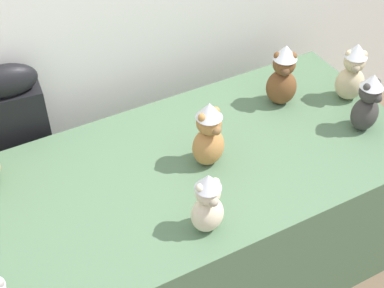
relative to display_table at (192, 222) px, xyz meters
The scene contains 7 objects.
display_table is the anchor object (origin of this frame).
instrument_case 0.85m from the display_table, 134.08° to the left, with size 0.29×0.15×1.07m.
teddy_bear_charcoal 0.95m from the display_table, 10.74° to the right, with size 0.15×0.13×0.29m.
teddy_bear_chestnut 0.80m from the display_table, 17.67° to the left, with size 0.18×0.18×0.32m.
teddy_bear_caramel 0.53m from the display_table, 11.15° to the right, with size 0.16×0.14×0.31m.
teddy_bear_cream 0.61m from the display_table, 108.88° to the right, with size 0.13×0.11×0.28m.
teddy_bear_sand 1.02m from the display_table, ahead, with size 0.18×0.17×0.30m.
Camera 1 is at (-0.81, -1.25, 2.39)m, focal length 52.57 mm.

